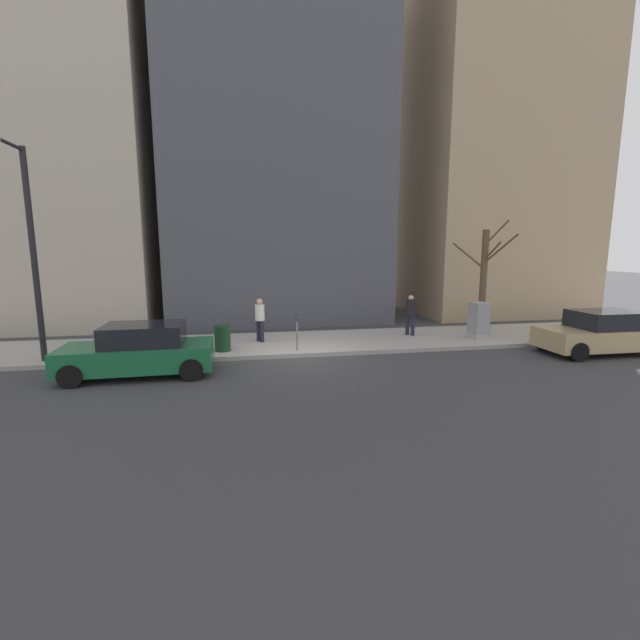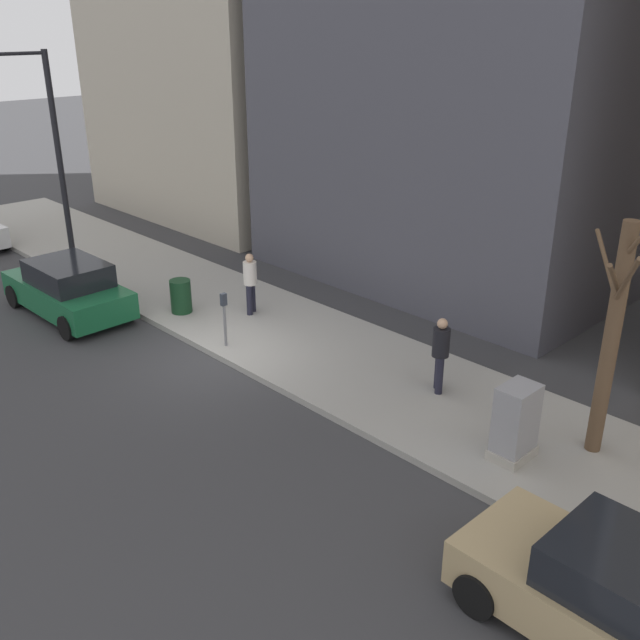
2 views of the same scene
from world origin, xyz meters
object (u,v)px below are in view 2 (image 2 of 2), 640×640
(parking_meter, at_px, (224,314))
(pedestrian_midblock, at_px, (250,280))
(trash_bin, at_px, (181,296))
(bare_tree, at_px, (612,335))
(streetlamp, at_px, (49,145))
(pedestrian_near_meter, at_px, (441,351))
(parked_car_tan, at_px, (626,604))
(utility_box, at_px, (515,423))
(parked_car_green, at_px, (68,289))

(parking_meter, distance_m, pedestrian_midblock, 2.13)
(trash_bin, bearing_deg, bare_tree, -81.19)
(streetlamp, distance_m, pedestrian_near_meter, 13.51)
(parked_car_tan, bearing_deg, parking_meter, 81.19)
(trash_bin, xyz_separation_m, pedestrian_midblock, (1.30, -1.36, 0.49))
(utility_box, relative_size, trash_bin, 1.59)
(pedestrian_near_meter, bearing_deg, parked_car_green, 66.93)
(parked_car_green, distance_m, trash_bin, 3.07)
(parked_car_green, bearing_deg, parking_meter, -72.55)
(parked_car_tan, height_order, pedestrian_near_meter, pedestrian_near_meter)
(parking_meter, bearing_deg, pedestrian_midblock, 34.31)
(utility_box, height_order, pedestrian_midblock, pedestrian_midblock)
(parking_meter, bearing_deg, trash_bin, 80.03)
(parked_car_tan, relative_size, trash_bin, 4.69)
(streetlamp, height_order, trash_bin, streetlamp)
(utility_box, bearing_deg, parked_car_tan, -128.98)
(parking_meter, bearing_deg, parked_car_green, 108.58)
(trash_bin, relative_size, pedestrian_midblock, 0.54)
(parked_car_tan, bearing_deg, bare_tree, 31.36)
(parking_meter, height_order, utility_box, utility_box)
(streetlamp, xyz_separation_m, pedestrian_midblock, (1.92, -6.89, -2.93))
(parked_car_tan, distance_m, streetlamp, 19.04)
(streetlamp, height_order, pedestrian_midblock, streetlamp)
(streetlamp, height_order, bare_tree, streetlamp)
(parking_meter, xyz_separation_m, pedestrian_near_meter, (1.88, -4.94, 0.11))
(bare_tree, bearing_deg, parked_car_tan, -149.18)
(utility_box, bearing_deg, bare_tree, -34.93)
(parked_car_green, relative_size, pedestrian_near_meter, 2.55)
(bare_tree, xyz_separation_m, pedestrian_midblock, (-0.38, 9.48, -1.36))
(parked_car_green, xyz_separation_m, bare_tree, (3.75, -13.11, 1.71))
(parking_meter, height_order, bare_tree, bare_tree)
(utility_box, distance_m, bare_tree, 2.24)
(parking_meter, bearing_deg, streetlamp, 91.18)
(pedestrian_near_meter, xyz_separation_m, pedestrian_midblock, (-0.13, 6.14, 0.00))
(parked_car_green, height_order, utility_box, utility_box)
(parked_car_tan, height_order, bare_tree, bare_tree)
(pedestrian_midblock, bearing_deg, utility_box, 53.80)
(parked_car_tan, bearing_deg, trash_bin, 81.07)
(utility_box, bearing_deg, parking_meter, 96.56)
(streetlamp, relative_size, bare_tree, 1.38)
(parking_meter, xyz_separation_m, bare_tree, (2.13, -8.29, 1.47))
(utility_box, height_order, bare_tree, bare_tree)
(streetlamp, height_order, pedestrian_near_meter, streetlamp)
(bare_tree, bearing_deg, trash_bin, 98.81)
(parked_car_green, height_order, bare_tree, bare_tree)
(parked_car_tan, bearing_deg, utility_box, 51.57)
(parking_meter, height_order, pedestrian_near_meter, pedestrian_near_meter)
(streetlamp, distance_m, trash_bin, 6.53)
(parking_meter, distance_m, streetlamp, 8.64)
(parked_car_green, distance_m, parking_meter, 5.09)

